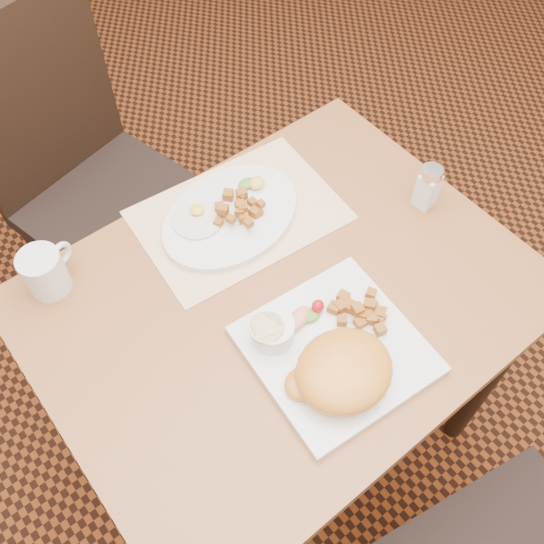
{
  "coord_description": "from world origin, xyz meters",
  "views": [
    {
      "loc": [
        -0.39,
        -0.46,
        1.7
      ],
      "look_at": [
        -0.02,
        0.02,
        0.82
      ],
      "focal_mm": 40.0,
      "sensor_mm": 36.0,
      "label": 1
    }
  ],
  "objects_px": {
    "plate_oval": "(230,216)",
    "chair_far": "(86,171)",
    "salt_shaker": "(428,186)",
    "table": "(283,324)",
    "plate_square": "(335,350)",
    "coffee_mug": "(45,271)"
  },
  "relations": [
    {
      "from": "plate_square",
      "to": "coffee_mug",
      "type": "distance_m",
      "value": 0.54
    },
    {
      "from": "plate_square",
      "to": "plate_oval",
      "type": "relative_size",
      "value": 0.92
    },
    {
      "from": "chair_far",
      "to": "plate_oval",
      "type": "relative_size",
      "value": 3.19
    },
    {
      "from": "chair_far",
      "to": "salt_shaker",
      "type": "bearing_deg",
      "value": 107.91
    },
    {
      "from": "table",
      "to": "salt_shaker",
      "type": "distance_m",
      "value": 0.4
    },
    {
      "from": "chair_far",
      "to": "plate_oval",
      "type": "distance_m",
      "value": 0.57
    },
    {
      "from": "plate_oval",
      "to": "table",
      "type": "bearing_deg",
      "value": -97.93
    },
    {
      "from": "table",
      "to": "plate_square",
      "type": "xyz_separation_m",
      "value": [
        -0.0,
        -0.15,
        0.12
      ]
    },
    {
      "from": "table",
      "to": "coffee_mug",
      "type": "xyz_separation_m",
      "value": [
        -0.33,
        0.29,
        0.15
      ]
    },
    {
      "from": "chair_far",
      "to": "salt_shaker",
      "type": "height_order",
      "value": "chair_far"
    },
    {
      "from": "plate_square",
      "to": "salt_shaker",
      "type": "distance_m",
      "value": 0.4
    },
    {
      "from": "table",
      "to": "plate_square",
      "type": "distance_m",
      "value": 0.19
    },
    {
      "from": "plate_oval",
      "to": "chair_far",
      "type": "bearing_deg",
      "value": 101.89
    },
    {
      "from": "plate_square",
      "to": "table",
      "type": "bearing_deg",
      "value": 88.46
    },
    {
      "from": "table",
      "to": "plate_square",
      "type": "relative_size",
      "value": 3.21
    },
    {
      "from": "salt_shaker",
      "to": "plate_oval",
      "type": "bearing_deg",
      "value": 147.92
    },
    {
      "from": "plate_oval",
      "to": "salt_shaker",
      "type": "relative_size",
      "value": 3.05
    },
    {
      "from": "chair_far",
      "to": "salt_shaker",
      "type": "distance_m",
      "value": 0.89
    },
    {
      "from": "plate_oval",
      "to": "coffee_mug",
      "type": "relative_size",
      "value": 2.84
    },
    {
      "from": "plate_square",
      "to": "chair_far",
      "type": "bearing_deg",
      "value": 94.99
    },
    {
      "from": "coffee_mug",
      "to": "plate_oval",
      "type": "bearing_deg",
      "value": -12.83
    },
    {
      "from": "plate_oval",
      "to": "coffee_mug",
      "type": "distance_m",
      "value": 0.37
    }
  ]
}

